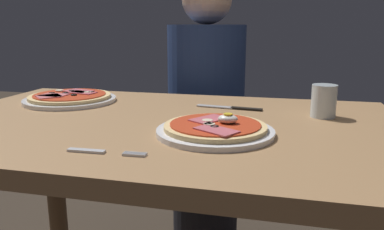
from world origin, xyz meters
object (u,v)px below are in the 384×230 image
(pizza_foreground, at_px, (215,129))
(fork, at_px, (100,152))
(pizza_across_left, at_px, (70,98))
(water_glass_near, at_px, (324,103))
(diner_person, at_px, (206,126))
(dining_table, at_px, (161,164))
(knife, at_px, (234,108))

(pizza_foreground, distance_m, fork, 0.26)
(pizza_across_left, height_order, water_glass_near, water_glass_near)
(fork, xyz_separation_m, diner_person, (0.02, 0.91, -0.18))
(pizza_foreground, bearing_deg, water_glass_near, 43.02)
(pizza_across_left, bearing_deg, dining_table, -25.22)
(pizza_foreground, distance_m, pizza_across_left, 0.58)
(dining_table, height_order, pizza_across_left, pizza_across_left)
(water_glass_near, distance_m, fork, 0.60)
(dining_table, relative_size, fork, 7.68)
(dining_table, xyz_separation_m, pizza_across_left, (-0.35, 0.17, 0.13))
(fork, xyz_separation_m, knife, (0.19, 0.45, 0.00))
(water_glass_near, relative_size, fork, 0.54)
(dining_table, distance_m, pizza_foreground, 0.23)
(pizza_across_left, bearing_deg, water_glass_near, -2.21)
(dining_table, relative_size, water_glass_near, 14.09)
(knife, bearing_deg, pizza_across_left, -178.38)
(dining_table, height_order, diner_person, diner_person)
(pizza_across_left, relative_size, water_glass_near, 3.33)
(dining_table, xyz_separation_m, fork, (-0.03, -0.27, 0.12))
(pizza_foreground, height_order, fork, pizza_foreground)
(pizza_foreground, bearing_deg, dining_table, 149.86)
(pizza_foreground, relative_size, knife, 1.34)
(pizza_foreground, height_order, knife, pizza_foreground)
(dining_table, xyz_separation_m, pizza_foreground, (0.16, -0.09, 0.13))
(dining_table, relative_size, pizza_across_left, 4.23)
(pizza_foreground, xyz_separation_m, fork, (-0.19, -0.18, -0.01))
(knife, xyz_separation_m, diner_person, (-0.17, 0.46, -0.18))
(water_glass_near, height_order, fork, water_glass_near)
(dining_table, bearing_deg, fork, -96.14)
(pizza_foreground, xyz_separation_m, water_glass_near, (0.25, 0.23, 0.02))
(dining_table, distance_m, knife, 0.27)
(pizza_across_left, height_order, knife, pizza_across_left)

